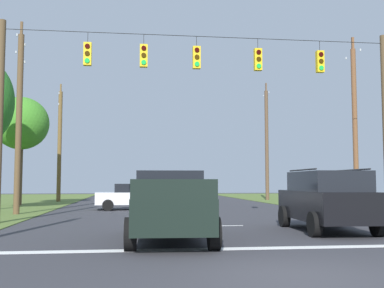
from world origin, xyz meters
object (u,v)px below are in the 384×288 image
(utility_pole_far_right, at_px, (267,143))
(tree_roadside_far_right, at_px, (21,124))
(utility_pole_mid_right, at_px, (355,126))
(utility_pole_far_left, at_px, (60,143))
(distant_car_crossing_white, at_px, (132,196))
(suv_black, at_px, (327,199))
(utility_pole_mid_left, at_px, (19,118))
(overhead_signal_span, at_px, (203,109))
(pickup_truck, at_px, (170,206))

(utility_pole_far_right, relative_size, tree_roadside_far_right, 1.40)
(utility_pole_mid_right, xyz_separation_m, utility_pole_far_left, (-17.72, 16.10, 0.19))
(utility_pole_mid_right, bearing_deg, tree_roadside_far_right, 152.62)
(distant_car_crossing_white, relative_size, utility_pole_far_left, 0.45)
(suv_black, height_order, utility_pole_mid_left, utility_pole_mid_left)
(distant_car_crossing_white, xyz_separation_m, tree_roadside_far_right, (-7.70, 5.67, 4.86))
(overhead_signal_span, xyz_separation_m, tree_roadside_far_right, (-10.59, 14.41, 0.97))
(utility_pole_mid_left, bearing_deg, overhead_signal_span, -30.84)
(distant_car_crossing_white, distance_m, utility_pole_far_left, 13.73)
(overhead_signal_span, height_order, utility_pole_mid_right, utility_pole_mid_right)
(overhead_signal_span, distance_m, suv_black, 6.62)
(tree_roadside_far_right, bearing_deg, utility_pole_mid_right, -27.38)
(overhead_signal_span, bearing_deg, utility_pole_mid_left, 149.16)
(utility_pole_far_right, bearing_deg, tree_roadside_far_right, -160.07)
(tree_roadside_far_right, bearing_deg, utility_pole_far_left, 74.03)
(utility_pole_mid_left, bearing_deg, pickup_truck, -59.05)
(distant_car_crossing_white, relative_size, utility_pole_mid_right, 0.47)
(pickup_truck, relative_size, tree_roadside_far_right, 0.73)
(distant_car_crossing_white, distance_m, utility_pole_far_right, 17.94)
(utility_pole_mid_right, distance_m, utility_pole_far_left, 23.94)
(pickup_truck, xyz_separation_m, utility_pole_far_left, (-7.01, 26.56, 3.81))
(overhead_signal_span, bearing_deg, pickup_truck, -106.82)
(overhead_signal_span, relative_size, utility_pole_far_right, 1.58)
(pickup_truck, distance_m, utility_pole_mid_left, 13.69)
(utility_pole_far_right, distance_m, utility_pole_mid_left, 24.02)
(suv_black, height_order, utility_pole_far_right, utility_pole_far_right)
(utility_pole_mid_left, bearing_deg, distant_car_crossing_white, 32.23)
(utility_pole_mid_right, bearing_deg, utility_pole_mid_left, 177.38)
(pickup_truck, bearing_deg, suv_black, 18.87)
(utility_pole_mid_right, bearing_deg, overhead_signal_span, -153.91)
(overhead_signal_span, relative_size, utility_pole_mid_right, 1.76)
(suv_black, relative_size, distant_car_crossing_white, 1.11)
(utility_pole_mid_right, xyz_separation_m, utility_pole_mid_left, (-17.45, 0.80, 0.27))
(suv_black, xyz_separation_m, utility_pole_mid_left, (-12.13, 9.42, 3.79))
(distant_car_crossing_white, bearing_deg, pickup_truck, -86.01)
(overhead_signal_span, bearing_deg, utility_pole_mid_right, 26.09)
(utility_pole_far_right, bearing_deg, pickup_truck, -111.42)
(suv_black, bearing_deg, utility_pole_far_left, 116.63)
(suv_black, xyz_separation_m, utility_pole_far_right, (5.46, 25.78, 3.99))
(overhead_signal_span, height_order, utility_pole_far_right, utility_pole_far_right)
(pickup_truck, distance_m, distant_car_crossing_white, 14.90)
(pickup_truck, distance_m, utility_pole_mid_right, 15.40)
(suv_black, bearing_deg, pickup_truck, -161.13)
(utility_pole_far_right, height_order, utility_pole_mid_left, utility_pole_far_right)
(utility_pole_mid_right, height_order, utility_pole_far_left, utility_pole_far_left)
(utility_pole_far_right, xyz_separation_m, utility_pole_far_left, (-17.85, -1.07, -0.27))
(pickup_truck, height_order, utility_pole_far_right, utility_pole_far_right)
(utility_pole_far_left, bearing_deg, distant_car_crossing_white, -62.93)
(overhead_signal_span, height_order, tree_roadside_far_right, overhead_signal_span)
(utility_pole_far_right, relative_size, utility_pole_far_left, 1.08)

